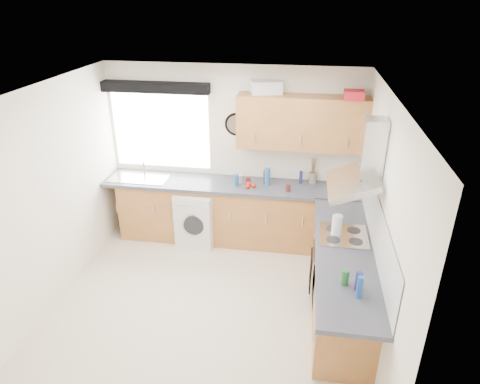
% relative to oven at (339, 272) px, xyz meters
% --- Properties ---
extents(ground_plane, '(3.60, 3.60, 0.00)m').
position_rel_oven_xyz_m(ground_plane, '(-1.50, -0.30, -0.42)').
color(ground_plane, beige).
extents(ceiling, '(3.60, 3.60, 0.02)m').
position_rel_oven_xyz_m(ceiling, '(-1.50, -0.30, 2.08)').
color(ceiling, white).
rests_on(ceiling, wall_back).
extents(wall_back, '(3.60, 0.02, 2.50)m').
position_rel_oven_xyz_m(wall_back, '(-1.50, 1.50, 0.82)').
color(wall_back, silver).
rests_on(wall_back, ground_plane).
extents(wall_front, '(3.60, 0.02, 2.50)m').
position_rel_oven_xyz_m(wall_front, '(-1.50, -2.10, 0.82)').
color(wall_front, silver).
rests_on(wall_front, ground_plane).
extents(wall_left, '(0.02, 3.60, 2.50)m').
position_rel_oven_xyz_m(wall_left, '(-3.30, -0.30, 0.82)').
color(wall_left, silver).
rests_on(wall_left, ground_plane).
extents(wall_right, '(0.02, 3.60, 2.50)m').
position_rel_oven_xyz_m(wall_right, '(0.30, -0.30, 0.82)').
color(wall_right, silver).
rests_on(wall_right, ground_plane).
extents(window, '(1.40, 0.02, 1.10)m').
position_rel_oven_xyz_m(window, '(-2.55, 1.49, 1.12)').
color(window, silver).
rests_on(window, wall_back).
extents(window_blind, '(1.50, 0.18, 0.14)m').
position_rel_oven_xyz_m(window_blind, '(-2.55, 1.40, 1.76)').
color(window_blind, black).
rests_on(window_blind, wall_back).
extents(splashback, '(0.01, 3.00, 0.54)m').
position_rel_oven_xyz_m(splashback, '(0.29, 0.00, 0.75)').
color(splashback, white).
rests_on(splashback, wall_right).
extents(base_cab_back, '(3.00, 0.58, 0.86)m').
position_rel_oven_xyz_m(base_cab_back, '(-1.60, 1.21, 0.01)').
color(base_cab_back, brown).
rests_on(base_cab_back, ground_plane).
extents(base_cab_corner, '(0.60, 0.60, 0.86)m').
position_rel_oven_xyz_m(base_cab_corner, '(0.00, 1.20, 0.01)').
color(base_cab_corner, brown).
rests_on(base_cab_corner, ground_plane).
extents(base_cab_right, '(0.58, 2.10, 0.86)m').
position_rel_oven_xyz_m(base_cab_right, '(0.01, -0.15, 0.01)').
color(base_cab_right, brown).
rests_on(base_cab_right, ground_plane).
extents(worktop_back, '(3.60, 0.62, 0.05)m').
position_rel_oven_xyz_m(worktop_back, '(-1.50, 1.20, 0.46)').
color(worktop_back, '#31323A').
rests_on(worktop_back, base_cab_back).
extents(worktop_right, '(0.62, 2.42, 0.05)m').
position_rel_oven_xyz_m(worktop_right, '(0.00, -0.30, 0.46)').
color(worktop_right, '#31323A').
rests_on(worktop_right, base_cab_right).
extents(sink, '(0.84, 0.46, 0.10)m').
position_rel_oven_xyz_m(sink, '(-2.83, 1.20, 0.52)').
color(sink, '#B1B1B1').
rests_on(sink, worktop_back).
extents(oven, '(0.56, 0.58, 0.85)m').
position_rel_oven_xyz_m(oven, '(0.00, 0.00, 0.00)').
color(oven, black).
rests_on(oven, ground_plane).
extents(hob_plate, '(0.52, 0.52, 0.01)m').
position_rel_oven_xyz_m(hob_plate, '(0.00, 0.00, 0.49)').
color(hob_plate, '#B1B1B1').
rests_on(hob_plate, worktop_right).
extents(extractor_hood, '(0.52, 0.78, 0.66)m').
position_rel_oven_xyz_m(extractor_hood, '(0.10, -0.00, 1.34)').
color(extractor_hood, '#B1B1B1').
rests_on(extractor_hood, wall_right).
extents(upper_cabinets, '(1.70, 0.35, 0.70)m').
position_rel_oven_xyz_m(upper_cabinets, '(-0.55, 1.32, 1.38)').
color(upper_cabinets, brown).
rests_on(upper_cabinets, wall_back).
extents(washing_machine, '(0.61, 0.60, 0.80)m').
position_rel_oven_xyz_m(washing_machine, '(-1.95, 1.10, -0.02)').
color(washing_machine, silver).
rests_on(washing_machine, ground_plane).
extents(wall_clock, '(0.33, 0.04, 0.33)m').
position_rel_oven_xyz_m(wall_clock, '(-1.45, 1.48, 1.26)').
color(wall_clock, black).
rests_on(wall_clock, wall_back).
extents(casserole, '(0.46, 0.39, 0.17)m').
position_rel_oven_xyz_m(casserole, '(-1.04, 1.42, 1.81)').
color(casserole, silver).
rests_on(casserole, upper_cabinets).
extents(storage_box, '(0.25, 0.21, 0.11)m').
position_rel_oven_xyz_m(storage_box, '(0.07, 1.22, 1.78)').
color(storage_box, red).
rests_on(storage_box, upper_cabinets).
extents(utensil_pot, '(0.14, 0.14, 0.15)m').
position_rel_oven_xyz_m(utensil_pot, '(-0.35, 1.40, 0.56)').
color(utensil_pot, '#736655').
rests_on(utensil_pot, worktop_back).
extents(kitchen_roll, '(0.12, 0.12, 0.24)m').
position_rel_oven_xyz_m(kitchen_roll, '(-0.08, 0.02, 0.60)').
color(kitchen_roll, silver).
rests_on(kitchen_roll, worktop_right).
extents(tomato_cluster, '(0.15, 0.15, 0.06)m').
position_rel_oven_xyz_m(tomato_cluster, '(-1.20, 1.12, 0.52)').
color(tomato_cluster, '#BF1E02').
rests_on(tomato_cluster, worktop_back).
extents(jar_0, '(0.07, 0.07, 0.10)m').
position_rel_oven_xyz_m(jar_0, '(-1.24, 1.24, 0.53)').
color(jar_0, '#46191A').
rests_on(jar_0, worktop_back).
extents(jar_1, '(0.06, 0.06, 0.12)m').
position_rel_oven_xyz_m(jar_1, '(-1.35, 1.24, 0.54)').
color(jar_1, '#A4988C').
rests_on(jar_1, worktop_back).
extents(jar_2, '(0.06, 0.06, 0.19)m').
position_rel_oven_xyz_m(jar_2, '(-1.01, 1.29, 0.58)').
color(jar_2, '#33271C').
rests_on(jar_2, worktop_back).
extents(jar_3, '(0.07, 0.07, 0.24)m').
position_rel_oven_xyz_m(jar_3, '(-0.97, 1.25, 0.60)').
color(jar_3, '#1D548D').
rests_on(jar_3, worktop_back).
extents(jar_4, '(0.05, 0.05, 0.18)m').
position_rel_oven_xyz_m(jar_4, '(-0.51, 1.38, 0.57)').
color(jar_4, navy).
rests_on(jar_4, worktop_back).
extents(jar_5, '(0.06, 0.06, 0.11)m').
position_rel_oven_xyz_m(jar_5, '(-0.68, 1.07, 0.54)').
color(jar_5, '#4E1C1C').
rests_on(jar_5, worktop_back).
extents(jar_6, '(0.07, 0.07, 0.17)m').
position_rel_oven_xyz_m(jar_6, '(-1.40, 1.14, 0.57)').
color(jar_6, navy).
rests_on(jar_6, worktop_back).
extents(bottle_0, '(0.06, 0.06, 0.22)m').
position_rel_oven_xyz_m(bottle_0, '(0.07, -1.04, 0.59)').
color(bottle_0, navy).
rests_on(bottle_0, worktop_right).
extents(bottle_1, '(0.06, 0.06, 0.19)m').
position_rel_oven_xyz_m(bottle_1, '(0.07, -0.93, 0.58)').
color(bottle_1, navy).
rests_on(bottle_1, worktop_right).
extents(bottle_2, '(0.07, 0.07, 0.15)m').
position_rel_oven_xyz_m(bottle_2, '(-0.05, -0.87, 0.56)').
color(bottle_2, '#1E5626').
rests_on(bottle_2, worktop_right).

